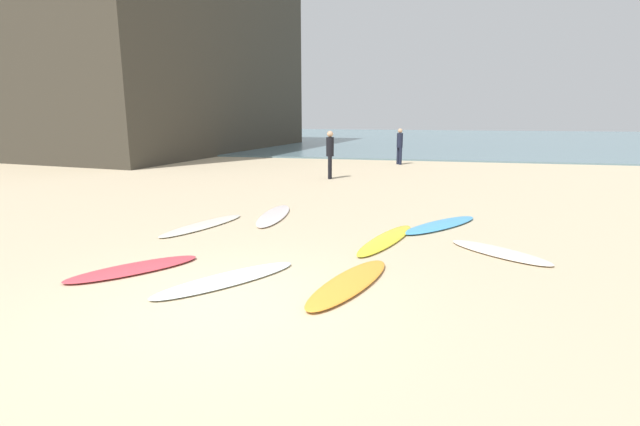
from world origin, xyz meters
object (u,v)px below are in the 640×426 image
Objects in this scene: surfboard_1 at (134,269)px; beachgoer_near at (400,145)px; surfboard_4 at (274,215)px; surfboard_0 at (386,239)px; surfboard_3 at (441,225)px; surfboard_5 at (227,279)px; beachgoer_mid at (330,152)px; surfboard_2 at (203,225)px; surfboard_6 at (349,283)px; surfboard_7 at (499,252)px.

beachgoer_near is at bearing 118.08° from surfboard_1.
surfboard_0 is at bearing -34.26° from surfboard_4.
surfboard_3 reaches higher than surfboard_5.
beachgoer_mid reaches higher than surfboard_1.
surfboard_5 is at bearing -40.27° from surfboard_2.
surfboard_2 is 8.06m from beachgoer_mid.
surfboard_6 is (3.67, -2.79, 0.01)m from surfboard_2.
beachgoer_mid is (-2.25, -5.43, 0.05)m from beachgoer_near.
surfboard_2 is at bearing 162.47° from beachgoer_mid.
surfboard_0 is at bearing 74.10° from surfboard_1.
surfboard_3 is at bearing -159.22° from beachgoer_mid.
surfboard_1 reaches higher than surfboard_2.
beachgoer_mid is (-3.83, 6.77, 0.95)m from surfboard_3.
surfboard_0 is at bearing 13.50° from surfboard_2.
surfboard_1 is 0.83× the size of surfboard_3.
surfboard_7 is at bearing 60.22° from surfboard_1.
beachgoer_near is at bearing 74.32° from surfboard_4.
surfboard_7 is (4.80, -1.96, -0.00)m from surfboard_4.
beachgoer_near reaches higher than surfboard_2.
surfboard_4 is at bearing 64.12° from surfboard_2.
surfboard_2 is 13.81m from beachgoer_near.
surfboard_6 reaches higher than surfboard_0.
surfboard_3 is at bearing -92.76° from surfboard_6.
surfboard_5 is at bearing 68.34° from surfboard_0.
surfboard_6 is 1.32× the size of beachgoer_mid.
surfboard_2 is at bearing -20.56° from surfboard_6.
surfboard_6 reaches higher than surfboard_7.
surfboard_1 is 1.62m from surfboard_5.
surfboard_7 is (2.01, -0.40, -0.00)m from surfboard_0.
beachgoer_near is (-1.58, 12.20, 0.90)m from surfboard_3.
surfboard_1 is 6.15m from surfboard_7.
beachgoer_near reaches higher than surfboard_7.
surfboard_7 is 14.30m from beachgoer_near.
surfboard_0 is at bearing -91.73° from surfboard_5.
surfboard_4 is 12.33m from beachgoer_near.
surfboard_4 reaches higher than surfboard_5.
surfboard_3 is at bearing 67.15° from surfboard_7.
surfboard_0 is at bearing -33.87° from beachgoer_near.
surfboard_1 reaches higher than surfboard_7.
surfboard_1 reaches higher than surfboard_0.
beachgoer_near reaches higher than surfboard_3.
beachgoer_near is (3.22, 16.24, 0.90)m from surfboard_1.
surfboard_6 is at bearing 41.16° from surfboard_1.
beachgoer_near is at bearing -59.41° from surfboard_5.
surfboard_1 is at bearing 18.55° from surfboard_6.
surfboard_2 is (-4.00, 0.31, -0.00)m from surfboard_0.
surfboard_1 is 6.27m from surfboard_3.
surfboard_3 is 1.40× the size of beachgoer_mid.
surfboard_1 is (-3.73, -2.60, 0.00)m from surfboard_0.
surfboard_6 is (1.79, 0.23, 0.01)m from surfboard_5.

